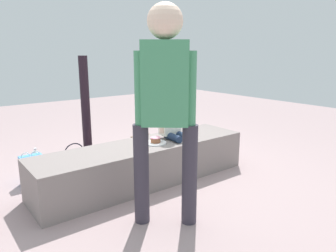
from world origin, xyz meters
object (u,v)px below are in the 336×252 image
object	(u,v)px
child_seated	(171,119)
water_bottle_near_gift	(36,157)
water_bottle_far_side	(162,141)
cake_plate	(156,141)
gift_bag	(32,169)
handbag_black_leather	(75,161)
adult_standing	(165,97)
party_cup_red	(149,143)
handbag_brown_canvas	(142,144)

from	to	relation	value
child_seated	water_bottle_near_gift	xyz separation A→B (m)	(-1.10, 1.17, -0.52)
water_bottle_far_side	cake_plate	bearing A→B (deg)	-129.62
gift_bag	water_bottle_far_side	world-z (taller)	gift_bag
child_seated	water_bottle_near_gift	size ratio (longest dim) A/B	2.30
gift_bag	handbag_black_leather	bearing A→B (deg)	11.88
water_bottle_near_gift	handbag_black_leather	size ratio (longest dim) A/B	0.66
gift_bag	water_bottle_far_side	size ratio (longest dim) A/B	1.78
adult_standing	water_bottle_near_gift	size ratio (longest dim) A/B	7.76
gift_bag	party_cup_red	size ratio (longest dim) A/B	3.24
cake_plate	handbag_black_leather	xyz separation A→B (m)	(-0.54, 0.82, -0.32)
party_cup_red	child_seated	bearing A→B (deg)	-111.10
child_seated	gift_bag	size ratio (longest dim) A/B	1.44
child_seated	adult_standing	bearing A→B (deg)	-130.74
water_bottle_near_gift	handbag_black_leather	world-z (taller)	handbag_black_leather
cake_plate	handbag_black_leather	bearing A→B (deg)	123.25
child_seated	adult_standing	size ratio (longest dim) A/B	0.30
adult_standing	handbag_black_leather	world-z (taller)	adult_standing
adult_standing	party_cup_red	bearing A→B (deg)	59.13
adult_standing	water_bottle_far_side	world-z (taller)	adult_standing
child_seated	cake_plate	xyz separation A→B (m)	(-0.25, -0.07, -0.19)
adult_standing	party_cup_red	world-z (taller)	adult_standing
gift_bag	water_bottle_far_side	distance (m)	1.80
adult_standing	cake_plate	distance (m)	0.99
adult_standing	handbag_black_leather	size ratio (longest dim) A/B	5.10
gift_bag	child_seated	bearing A→B (deg)	-27.04
gift_bag	water_bottle_far_side	xyz separation A→B (m)	(1.79, 0.21, -0.06)
water_bottle_far_side	gift_bag	bearing A→B (deg)	-173.28
water_bottle_far_side	handbag_black_leather	distance (m)	1.31
party_cup_red	handbag_black_leather	world-z (taller)	handbag_black_leather
adult_standing	gift_bag	xyz separation A→B (m)	(-0.61, 1.42, -0.83)
adult_standing	water_bottle_near_gift	bearing A→B (deg)	102.51
gift_bag	handbag_black_leather	xyz separation A→B (m)	(0.49, 0.10, -0.04)
party_cup_red	handbag_brown_canvas	bearing A→B (deg)	-143.28
handbag_black_leather	adult_standing	bearing A→B (deg)	-85.34
child_seated	cake_plate	world-z (taller)	child_seated
cake_plate	handbag_black_leather	distance (m)	1.03
cake_plate	water_bottle_far_side	world-z (taller)	cake_plate
water_bottle_far_side	handbag_black_leather	world-z (taller)	handbag_black_leather
cake_plate	party_cup_red	distance (m)	1.26
child_seated	party_cup_red	distance (m)	1.17
cake_plate	party_cup_red	bearing A→B (deg)	58.79
adult_standing	party_cup_red	size ratio (longest dim) A/B	15.73
cake_plate	handbag_black_leather	size ratio (longest dim) A/B	0.70
child_seated	water_bottle_near_gift	bearing A→B (deg)	133.14
water_bottle_far_side	party_cup_red	distance (m)	0.18
cake_plate	water_bottle_far_side	xyz separation A→B (m)	(0.77, 0.93, -0.34)
handbag_black_leather	water_bottle_far_side	bearing A→B (deg)	4.76
child_seated	handbag_brown_canvas	bearing A→B (deg)	79.87
water_bottle_far_side	adult_standing	bearing A→B (deg)	-125.88
cake_plate	handbag_black_leather	world-z (taller)	cake_plate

